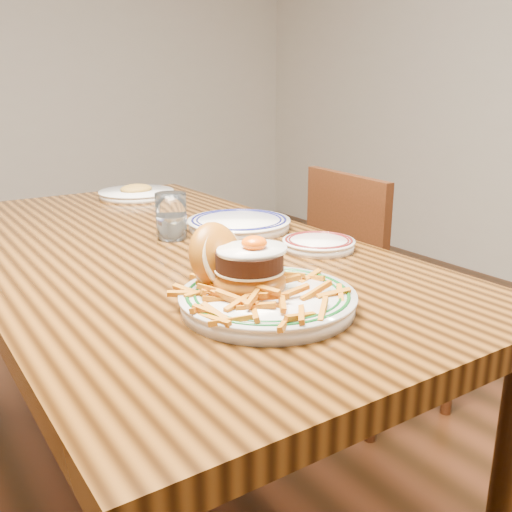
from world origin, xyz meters
TOP-DOWN VIEW (x-y plane):
  - floor at (0.00, 0.00)m, footprint 6.00×6.00m
  - table at (0.00, 0.00)m, footprint 0.85×1.60m
  - chair_right at (0.79, 0.07)m, footprint 0.44×0.44m
  - main_plate at (-0.03, -0.46)m, footprint 0.31×0.33m
  - side_plate at (0.29, -0.24)m, footprint 0.17×0.18m
  - rear_plate at (0.24, 0.03)m, footprint 0.28×0.28m
  - water_glass at (0.05, 0.04)m, footprint 0.08×0.08m
  - far_plate at (0.19, 0.61)m, footprint 0.26×0.26m

SIDE VIEW (x-z plane):
  - floor at x=0.00m, z-range 0.00..0.00m
  - chair_right at x=0.79m, z-range 0.03..0.89m
  - table at x=0.00m, z-range 0.29..1.04m
  - side_plate at x=0.29m, z-range 0.75..0.78m
  - far_plate at x=0.19m, z-range 0.74..0.79m
  - rear_plate at x=0.24m, z-range 0.75..0.78m
  - main_plate at x=-0.03m, z-range 0.72..0.86m
  - water_glass at x=0.05m, z-range 0.74..0.86m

